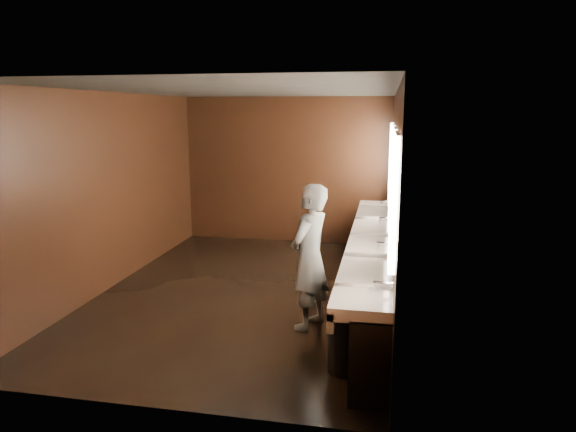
{
  "coord_description": "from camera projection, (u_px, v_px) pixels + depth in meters",
  "views": [
    {
      "loc": [
        1.9,
        -6.74,
        2.53
      ],
      "look_at": [
        0.6,
        0.0,
        1.12
      ],
      "focal_mm": 32.0,
      "sensor_mm": 36.0,
      "label": 1
    }
  ],
  "objects": [
    {
      "name": "sink_counter",
      "position": [
        375.0,
        265.0,
        6.91
      ],
      "size": [
        0.55,
        5.4,
        1.01
      ],
      "color": "black",
      "rests_on": "floor"
    },
    {
      "name": "wall_right",
      "position": [
        393.0,
        199.0,
        6.69
      ],
      "size": [
        0.02,
        6.0,
        2.8
      ],
      "primitive_type": "cube",
      "color": "black",
      "rests_on": "floor"
    },
    {
      "name": "trash_bin",
      "position": [
        346.0,
        344.0,
        5.04
      ],
      "size": [
        0.48,
        0.48,
        0.57
      ],
      "primitive_type": "cylinder",
      "rotation": [
        0.0,
        0.0,
        -0.39
      ],
      "color": "black",
      "rests_on": "floor"
    },
    {
      "name": "wall_front",
      "position": [
        146.0,
        253.0,
        4.17
      ],
      "size": [
        4.0,
        0.02,
        2.8
      ],
      "primitive_type": "cube",
      "color": "black",
      "rests_on": "floor"
    },
    {
      "name": "wall_back",
      "position": [
        287.0,
        170.0,
        9.95
      ],
      "size": [
        4.0,
        0.02,
        2.8
      ],
      "primitive_type": "cube",
      "color": "black",
      "rests_on": "floor"
    },
    {
      "name": "wall_left",
      "position": [
        112.0,
        191.0,
        7.43
      ],
      "size": [
        0.02,
        6.0,
        2.8
      ],
      "primitive_type": "cube",
      "color": "black",
      "rests_on": "floor"
    },
    {
      "name": "mirror_band",
      "position": [
        393.0,
        173.0,
        6.62
      ],
      "size": [
        0.06,
        5.03,
        1.15
      ],
      "color": "#FFE6C9",
      "rests_on": "wall_right"
    },
    {
      "name": "person",
      "position": [
        310.0,
        257.0,
        5.97
      ],
      "size": [
        0.61,
        0.73,
        1.72
      ],
      "primitive_type": "imported",
      "rotation": [
        0.0,
        0.0,
        -1.94
      ],
      "color": "#90BCD7",
      "rests_on": "floor"
    },
    {
      "name": "floor",
      "position": [
        247.0,
        291.0,
        7.34
      ],
      "size": [
        6.0,
        6.0,
        0.0
      ],
      "primitive_type": "plane",
      "color": "black",
      "rests_on": "ground"
    },
    {
      "name": "ceiling",
      "position": [
        243.0,
        90.0,
        6.78
      ],
      "size": [
        4.0,
        6.0,
        0.02
      ],
      "primitive_type": "cube",
      "color": "#2D2D2B",
      "rests_on": "wall_back"
    }
  ]
}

